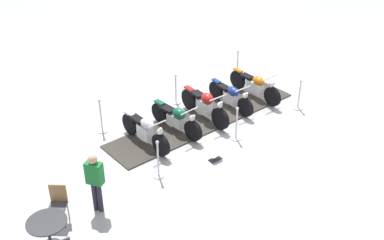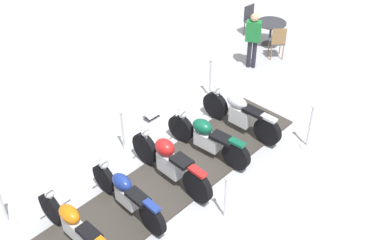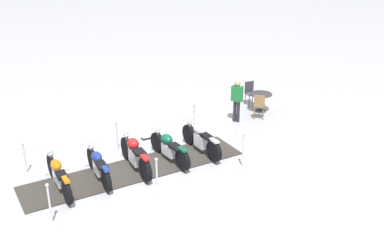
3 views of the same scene
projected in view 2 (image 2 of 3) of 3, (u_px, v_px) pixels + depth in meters
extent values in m
plane|color=#B2B2B7|center=(171.00, 181.00, 9.93)|extent=(80.00, 80.00, 0.00)
cube|color=#38332D|center=(171.00, 180.00, 9.92)|extent=(3.89, 6.81, 0.04)
cylinder|color=black|center=(215.00, 105.00, 11.43)|extent=(0.67, 0.39, 0.66)
cylinder|color=black|center=(267.00, 131.00, 10.64)|extent=(0.67, 0.39, 0.66)
cube|color=silver|center=(241.00, 116.00, 11.00)|extent=(0.56, 0.43, 0.42)
ellipsoid|color=#B7BAC1|center=(237.00, 102.00, 10.87)|extent=(0.59, 0.46, 0.28)
cube|color=black|center=(255.00, 112.00, 10.63)|extent=(0.60, 0.44, 0.08)
cube|color=#B7BAC1|center=(269.00, 118.00, 10.42)|extent=(0.40, 0.29, 0.06)
cylinder|color=silver|center=(218.00, 97.00, 11.23)|extent=(0.25, 0.16, 0.57)
cylinder|color=silver|center=(220.00, 85.00, 10.99)|extent=(0.27, 0.57, 0.04)
sphere|color=silver|center=(217.00, 91.00, 11.17)|extent=(0.18, 0.18, 0.18)
cylinder|color=black|center=(181.00, 128.00, 10.75)|extent=(0.64, 0.40, 0.64)
cylinder|color=black|center=(236.00, 156.00, 10.00)|extent=(0.64, 0.40, 0.64)
cube|color=silver|center=(208.00, 140.00, 10.36)|extent=(0.63, 0.48, 0.34)
ellipsoid|color=#0F5138|center=(202.00, 127.00, 10.25)|extent=(0.57, 0.49, 0.32)
cube|color=black|center=(223.00, 138.00, 10.01)|extent=(0.60, 0.49, 0.08)
cube|color=#0F5138|center=(237.00, 143.00, 9.79)|extent=(0.39, 0.30, 0.06)
cylinder|color=silver|center=(183.00, 120.00, 10.55)|extent=(0.29, 0.19, 0.55)
cylinder|color=silver|center=(186.00, 108.00, 10.31)|extent=(0.33, 0.62, 0.04)
sphere|color=silver|center=(183.00, 114.00, 10.48)|extent=(0.18, 0.18, 0.18)
cylinder|color=black|center=(145.00, 148.00, 10.14)|extent=(0.71, 0.36, 0.70)
cylinder|color=black|center=(198.00, 186.00, 9.25)|extent=(0.71, 0.36, 0.70)
cube|color=silver|center=(170.00, 164.00, 9.66)|extent=(0.61, 0.41, 0.43)
ellipsoid|color=#AD1919|center=(165.00, 147.00, 9.52)|extent=(0.54, 0.47, 0.34)
cube|color=black|center=(182.00, 161.00, 9.28)|extent=(0.50, 0.43, 0.08)
cube|color=#AD1919|center=(198.00, 172.00, 9.02)|extent=(0.42, 0.28, 0.06)
cylinder|color=silver|center=(147.00, 139.00, 9.92)|extent=(0.28, 0.16, 0.60)
cylinder|color=silver|center=(148.00, 127.00, 9.67)|extent=(0.24, 0.59, 0.04)
sphere|color=silver|center=(145.00, 132.00, 9.84)|extent=(0.18, 0.18, 0.18)
cylinder|color=black|center=(104.00, 178.00, 9.48)|extent=(0.64, 0.32, 0.63)
cylinder|color=black|center=(153.00, 219.00, 8.63)|extent=(0.64, 0.32, 0.63)
cube|color=silver|center=(127.00, 197.00, 9.03)|extent=(0.54, 0.36, 0.34)
ellipsoid|color=navy|center=(122.00, 182.00, 8.93)|extent=(0.55, 0.42, 0.28)
cube|color=black|center=(138.00, 197.00, 8.69)|extent=(0.54, 0.40, 0.08)
cube|color=navy|center=(152.00, 206.00, 8.42)|extent=(0.38, 0.25, 0.06)
cylinder|color=silver|center=(105.00, 170.00, 9.27)|extent=(0.30, 0.16, 0.54)
cylinder|color=silver|center=(106.00, 159.00, 9.03)|extent=(0.24, 0.62, 0.04)
sphere|color=silver|center=(104.00, 164.00, 9.20)|extent=(0.18, 0.18, 0.18)
cylinder|color=black|center=(51.00, 208.00, 8.83)|extent=(0.66, 0.35, 0.67)
cube|color=silver|center=(77.00, 231.00, 8.36)|extent=(0.68, 0.42, 0.36)
ellipsoid|color=#D16B0F|center=(69.00, 214.00, 8.27)|extent=(0.55, 0.44, 0.28)
cube|color=black|center=(89.00, 233.00, 7.99)|extent=(0.52, 0.40, 0.08)
cylinder|color=silver|center=(51.00, 199.00, 8.61)|extent=(0.34, 0.19, 0.56)
cylinder|color=silver|center=(51.00, 188.00, 8.35)|extent=(0.28, 0.64, 0.04)
sphere|color=silver|center=(49.00, 193.00, 8.53)|extent=(0.18, 0.18, 0.18)
cylinder|color=silver|center=(8.00, 222.00, 9.04)|extent=(0.35, 0.35, 0.03)
cylinder|color=silver|center=(2.00, 204.00, 8.75)|extent=(0.05, 0.05, 0.93)
cylinder|color=silver|center=(306.00, 146.00, 10.81)|extent=(0.30, 0.30, 0.03)
cylinder|color=silver|center=(310.00, 127.00, 10.50)|extent=(0.05, 0.05, 1.02)
sphere|color=silver|center=(314.00, 107.00, 10.17)|extent=(0.09, 0.09, 0.09)
cylinder|color=silver|center=(125.00, 149.00, 10.71)|extent=(0.36, 0.36, 0.03)
cylinder|color=silver|center=(123.00, 132.00, 10.42)|extent=(0.05, 0.05, 0.96)
sphere|color=silver|center=(121.00, 113.00, 10.11)|extent=(0.09, 0.09, 0.09)
cylinder|color=silver|center=(210.00, 96.00, 12.39)|extent=(0.32, 0.32, 0.03)
cylinder|color=silver|center=(210.00, 79.00, 12.08)|extent=(0.05, 0.05, 1.01)
sphere|color=silver|center=(211.00, 60.00, 11.75)|extent=(0.09, 0.09, 0.09)
cylinder|color=silver|center=(224.00, 217.00, 9.14)|extent=(0.34, 0.34, 0.03)
cylinder|color=silver|center=(226.00, 199.00, 8.84)|extent=(0.05, 0.05, 0.95)
sphere|color=silver|center=(227.00, 178.00, 8.54)|extent=(0.09, 0.09, 0.09)
cube|color=#333338|center=(152.00, 118.00, 11.66)|extent=(0.33, 0.43, 0.02)
cube|color=white|center=(151.00, 113.00, 11.58)|extent=(0.36, 0.41, 0.11)
cylinder|color=#2D2D33|center=(269.00, 44.00, 14.64)|extent=(0.48, 0.48, 0.02)
cylinder|color=#2D2D33|center=(270.00, 34.00, 14.43)|extent=(0.07, 0.07, 0.68)
cylinder|color=#2D2D33|center=(272.00, 23.00, 14.21)|extent=(0.88, 0.88, 0.03)
cylinder|color=olive|center=(269.00, 47.00, 14.03)|extent=(0.03, 0.03, 0.47)
cylinder|color=olive|center=(280.00, 47.00, 14.06)|extent=(0.03, 0.03, 0.47)
cylinder|color=olive|center=(271.00, 53.00, 13.76)|extent=(0.03, 0.03, 0.47)
cylinder|color=olive|center=(283.00, 52.00, 13.79)|extent=(0.03, 0.03, 0.47)
cube|color=#3F3F47|center=(277.00, 42.00, 13.75)|extent=(0.51, 0.51, 0.04)
cube|color=olive|center=(279.00, 37.00, 13.45)|extent=(0.16, 0.39, 0.47)
cylinder|color=#2D2D33|center=(260.00, 30.00, 14.95)|extent=(0.03, 0.03, 0.47)
cylinder|color=#2D2D33|center=(252.00, 33.00, 14.78)|extent=(0.03, 0.03, 0.47)
cylinder|color=#2D2D33|center=(252.00, 26.00, 15.16)|extent=(0.03, 0.03, 0.47)
cylinder|color=#2D2D33|center=(244.00, 29.00, 14.99)|extent=(0.03, 0.03, 0.47)
cube|color=#3F3F47|center=(253.00, 22.00, 14.82)|extent=(0.49, 0.49, 0.04)
cube|color=#2D2D33|center=(249.00, 12.00, 14.78)|extent=(0.13, 0.39, 0.46)
cylinder|color=#23232D|center=(254.00, 54.00, 13.34)|extent=(0.12, 0.12, 0.82)
cylinder|color=#23232D|center=(249.00, 54.00, 13.37)|extent=(0.12, 0.12, 0.82)
cube|color=#1E7233|center=(254.00, 31.00, 12.93)|extent=(0.42, 0.45, 0.57)
sphere|color=tan|center=(255.00, 17.00, 12.70)|extent=(0.22, 0.22, 0.22)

